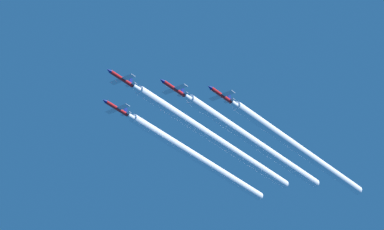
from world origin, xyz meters
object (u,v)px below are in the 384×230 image
Objects in this scene: jet_right_wingman at (116,108)px; jet_outer_left at (220,94)px; jet_left_wingman at (173,88)px; jet_lead at (121,78)px.

jet_outer_left is (-31.74, -10.72, -1.20)m from jet_right_wingman.
jet_left_wingman is 21.53m from jet_right_wingman.
jet_right_wingman is (10.69, -10.75, -1.67)m from jet_lead.
jet_right_wingman is 33.52m from jet_outer_left.
jet_lead is 1.00× the size of jet_left_wingman.
jet_lead is 30.20m from jet_outer_left.
jet_left_wingman is 1.00× the size of jet_right_wingman.
jet_lead is 15.25m from jet_right_wingman.
jet_outer_left is at bearing -135.81° from jet_left_wingman.
jet_left_wingman is 1.00× the size of jet_outer_left.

